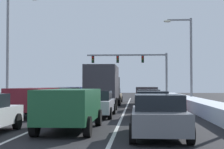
% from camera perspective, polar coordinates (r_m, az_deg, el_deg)
% --- Properties ---
extents(ground_plane, '(120.00, 120.00, 0.00)m').
position_cam_1_polar(ground_plane, '(22.05, -2.46, -6.61)').
color(ground_plane, black).
extents(lane_stripe_between_right_lane_and_center_lane, '(0.14, 43.54, 0.01)m').
position_cam_1_polar(lane_stripe_between_right_lane_and_center_lane, '(25.86, 2.32, -5.90)').
color(lane_stripe_between_right_lane_and_center_lane, silver).
rests_on(lane_stripe_between_right_lane_and_center_lane, ground).
extents(lane_stripe_between_center_lane_and_left_lane, '(0.14, 43.54, 0.01)m').
position_cam_1_polar(lane_stripe_between_center_lane_and_left_lane, '(26.19, -5.17, -5.84)').
color(lane_stripe_between_center_lane_and_left_lane, silver).
rests_on(lane_stripe_between_center_lane_and_left_lane, ground).
extents(snow_bank_right_shoulder, '(1.62, 43.54, 0.79)m').
position_cam_1_polar(snow_bank_right_shoulder, '(26.21, 14.03, -4.93)').
color(snow_bank_right_shoulder, silver).
rests_on(snow_bank_right_shoulder, ground).
extents(snow_bank_left_shoulder, '(2.06, 43.54, 0.53)m').
position_cam_1_polar(snow_bank_left_shoulder, '(27.53, -16.17, -5.04)').
color(snow_bank_left_shoulder, silver).
rests_on(snow_bank_left_shoulder, ground).
extents(sedan_gray_right_lane_nearest, '(2.00, 4.50, 1.51)m').
position_cam_1_polar(sedan_gray_right_lane_nearest, '(12.12, 7.85, -6.89)').
color(sedan_gray_right_lane_nearest, slate).
rests_on(sedan_gray_right_lane_nearest, ground).
extents(sedan_navy_right_lane_second, '(2.00, 4.50, 1.51)m').
position_cam_1_polar(sedan_navy_right_lane_second, '(18.89, 6.82, -5.07)').
color(sedan_navy_right_lane_second, navy).
rests_on(sedan_navy_right_lane_second, ground).
extents(sedan_red_right_lane_third, '(2.00, 4.50, 1.51)m').
position_cam_1_polar(sedan_red_right_lane_third, '(25.46, 6.19, -4.24)').
color(sedan_red_right_lane_third, maroon).
rests_on(sedan_red_right_lane_third, ground).
extents(suv_charcoal_right_lane_fourth, '(2.16, 4.90, 1.67)m').
position_cam_1_polar(suv_charcoal_right_lane_fourth, '(32.24, 5.82, -3.28)').
color(suv_charcoal_right_lane_fourth, '#38383D').
rests_on(suv_charcoal_right_lane_fourth, ground).
extents(suv_green_center_lane_nearest, '(2.16, 4.90, 1.67)m').
position_cam_1_polar(suv_green_center_lane_nearest, '(13.76, -7.11, -5.24)').
color(suv_green_center_lane_nearest, '#1E5633').
rests_on(suv_green_center_lane_nearest, ground).
extents(sedan_silver_center_lane_second, '(2.00, 4.50, 1.51)m').
position_cam_1_polar(sedan_silver_center_lane_second, '(19.70, -2.61, -4.95)').
color(sedan_silver_center_lane_second, '#B7BABF').
rests_on(sedan_silver_center_lane_second, ground).
extents(box_truck_center_lane_third, '(2.53, 7.20, 3.36)m').
position_cam_1_polar(box_truck_center_lane_third, '(27.41, -1.50, -1.70)').
color(box_truck_center_lane_third, black).
rests_on(box_truck_center_lane_third, ground).
extents(sedan_tan_center_lane_fourth, '(2.00, 4.50, 1.51)m').
position_cam_1_polar(sedan_tan_center_lane_fourth, '(34.78, 0.04, -3.60)').
color(sedan_tan_center_lane_fourth, '#937F60').
rests_on(sedan_tan_center_lane_fourth, ground).
extents(suv_maroon_left_lane_second, '(2.16, 4.90, 1.67)m').
position_cam_1_polar(suv_maroon_left_lane_second, '(20.15, -13.09, -4.12)').
color(suv_maroon_left_lane_second, maroon).
rests_on(suv_maroon_left_lane_second, ground).
extents(suv_gray_left_lane_third, '(2.16, 4.90, 1.67)m').
position_cam_1_polar(suv_gray_left_lane_third, '(26.08, -8.53, -3.62)').
color(suv_gray_left_lane_third, slate).
rests_on(suv_gray_left_lane_third, ground).
extents(suv_navy_left_lane_fourth, '(2.16, 4.90, 1.67)m').
position_cam_1_polar(suv_navy_left_lane_fourth, '(32.02, -6.74, -3.29)').
color(suv_navy_left_lane_fourth, navy).
rests_on(suv_navy_left_lane_fourth, ground).
extents(traffic_light_gantry, '(10.94, 0.47, 6.20)m').
position_cam_1_polar(traffic_light_gantry, '(45.65, 4.46, 1.81)').
color(traffic_light_gantry, slate).
rests_on(traffic_light_gantry, ground).
extents(street_lamp_right_mid, '(2.66, 0.36, 8.13)m').
position_cam_1_polar(street_lamp_right_mid, '(32.22, 12.66, 3.61)').
color(street_lamp_right_mid, gray).
rests_on(street_lamp_right_mid, ground).
extents(street_lamp_left_mid, '(2.66, 0.36, 9.04)m').
position_cam_1_polar(street_lamp_left_mid, '(28.31, -16.67, 5.37)').
color(street_lamp_left_mid, gray).
rests_on(street_lamp_left_mid, ground).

